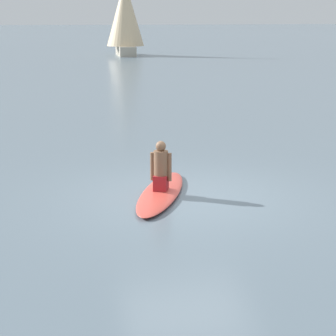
{
  "coord_description": "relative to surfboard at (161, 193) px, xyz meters",
  "views": [
    {
      "loc": [
        -10.62,
        2.59,
        3.35
      ],
      "look_at": [
        -0.03,
        0.38,
        0.6
      ],
      "focal_mm": 64.53,
      "sensor_mm": 36.0,
      "label": 1
    }
  ],
  "objects": [
    {
      "name": "surfboard",
      "position": [
        0.0,
        0.0,
        0.0
      ],
      "size": [
        3.09,
        1.78,
        0.11
      ],
      "primitive_type": "ellipsoid",
      "rotation": [
        0.0,
        0.0,
        -0.38
      ],
      "color": "#D84C3F",
      "rests_on": "ground"
    },
    {
      "name": "person_paddler",
      "position": [
        0.0,
        0.0,
        0.48
      ],
      "size": [
        0.39,
        0.41,
        0.95
      ],
      "rotation": [
        0.0,
        0.0,
        -0.38
      ],
      "color": "#A51E23",
      "rests_on": "surfboard"
    },
    {
      "name": "ground_plane",
      "position": [
        -0.23,
        -0.46,
        -0.06
      ],
      "size": [
        400.0,
        400.0,
        0.0
      ],
      "primitive_type": "plane",
      "color": "slate"
    },
    {
      "name": "sailboat_far_right",
      "position": [
        40.58,
        -4.94,
        3.2
      ],
      "size": [
        4.51,
        3.24,
        6.95
      ],
      "rotation": [
        0.0,
        0.0,
        3.1
      ],
      "color": "#B2A893",
      "rests_on": "ground"
    }
  ]
}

